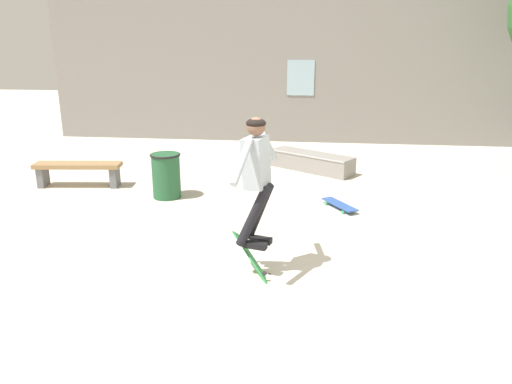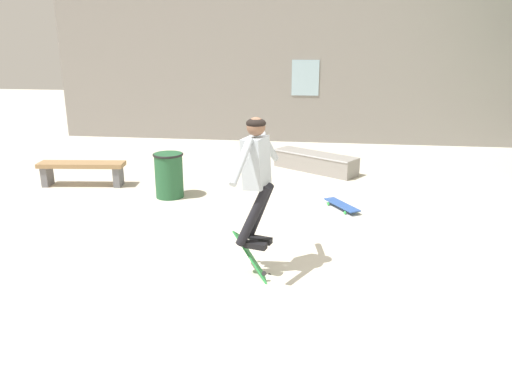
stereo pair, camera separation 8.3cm
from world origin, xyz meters
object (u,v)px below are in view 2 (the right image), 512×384
at_px(trash_bin, 169,174).
at_px(park_bench, 82,169).
at_px(skate_ledge, 315,162).
at_px(skater, 256,170).
at_px(skateboard_flipping, 253,259).
at_px(skateboard_resting, 342,205).

bearing_deg(trash_bin, park_bench, 166.18).
xyz_separation_m(skate_ledge, skater, (-0.60, -4.86, 1.07)).
xyz_separation_m(skate_ledge, skateboard_flipping, (-0.64, -4.87, -0.02)).
relative_size(park_bench, skate_ledge, 0.90).
distance_m(skater, skateboard_resting, 2.95).
xyz_separation_m(park_bench, skater, (3.73, -3.18, 0.94)).
relative_size(park_bench, skater, 1.08).
bearing_deg(skater, park_bench, 154.38).
distance_m(skate_ledge, skater, 5.01).
relative_size(trash_bin, skateboard_resting, 1.03).
bearing_deg(trash_bin, skateboard_flipping, -55.84).
xyz_separation_m(park_bench, skateboard_flipping, (3.69, -3.19, -0.16)).
height_order(park_bench, skateboard_resting, park_bench).
height_order(park_bench, skater, skater).
bearing_deg(skate_ledge, skateboard_resting, -45.56).
bearing_deg(skater, skateboard_resting, 81.06).
distance_m(trash_bin, skateboard_resting, 3.02).
distance_m(skate_ledge, trash_bin, 3.29).
height_order(skate_ledge, skateboard_flipping, skateboard_flipping).
distance_m(park_bench, skateboard_resting, 4.88).
xyz_separation_m(skater, skateboard_resting, (1.09, 2.47, -1.19)).
height_order(trash_bin, skater, skater).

